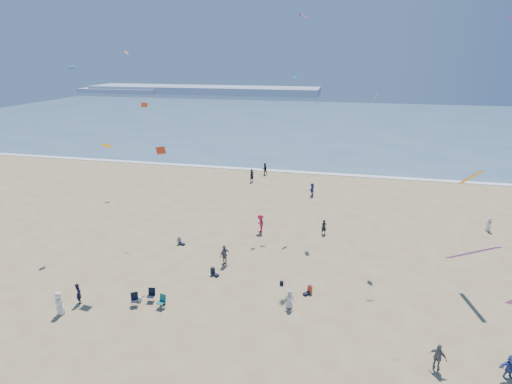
# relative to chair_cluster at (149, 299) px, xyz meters

# --- Properties ---
(ocean) EXTENTS (220.00, 100.00, 0.06)m
(ocean) POSITION_rel_chair_cluster_xyz_m (6.00, 87.58, -0.47)
(ocean) COLOR #476B84
(ocean) RESTS_ON ground
(surf_line) EXTENTS (220.00, 1.20, 0.08)m
(surf_line) POSITION_rel_chair_cluster_xyz_m (6.00, 37.58, -0.46)
(surf_line) COLOR white
(surf_line) RESTS_ON ground
(headland_far) EXTENTS (110.00, 20.00, 3.20)m
(headland_far) POSITION_rel_chair_cluster_xyz_m (-54.00, 162.58, 1.10)
(headland_far) COLOR #7A8EA8
(headland_far) RESTS_ON ground
(headland_near) EXTENTS (40.00, 14.00, 2.00)m
(headland_near) POSITION_rel_chair_cluster_xyz_m (-94.00, 157.58, 0.50)
(headland_near) COLOR #7A8EA8
(headland_near) RESTS_ON ground
(standing_flyers) EXTENTS (35.22, 54.45, 1.93)m
(standing_flyers) POSITION_rel_chair_cluster_xyz_m (8.03, 9.94, 0.37)
(standing_flyers) COLOR #39509E
(standing_flyers) RESTS_ON ground
(seated_group) EXTENTS (14.27, 17.84, 0.84)m
(seated_group) POSITION_rel_chair_cluster_xyz_m (6.32, 1.18, -0.08)
(seated_group) COLOR silver
(seated_group) RESTS_ON ground
(chair_cluster) EXTENTS (2.77, 1.54, 1.00)m
(chair_cluster) POSITION_rel_chair_cluster_xyz_m (0.00, 0.00, 0.00)
(chair_cluster) COLOR black
(chair_cluster) RESTS_ON ground
(white_tote) EXTENTS (0.35, 0.20, 0.40)m
(white_tote) POSITION_rel_chair_cluster_xyz_m (-0.93, 0.25, -0.30)
(white_tote) COLOR silver
(white_tote) RESTS_ON ground
(black_backpack) EXTENTS (0.30, 0.22, 0.38)m
(black_backpack) POSITION_rel_chair_cluster_xyz_m (0.99, 0.25, -0.31)
(black_backpack) COLOR black
(black_backpack) RESTS_ON ground
(navy_bag) EXTENTS (0.28, 0.18, 0.34)m
(navy_bag) POSITION_rel_chair_cluster_xyz_m (9.18, 4.83, -0.33)
(navy_bag) COLOR black
(navy_bag) RESTS_ON ground
(kites_aloft) EXTENTS (49.99, 38.99, 28.00)m
(kites_aloft) POSITION_rel_chair_cluster_xyz_m (14.82, 5.61, 14.54)
(kites_aloft) COLOR white
(kites_aloft) RESTS_ON ground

